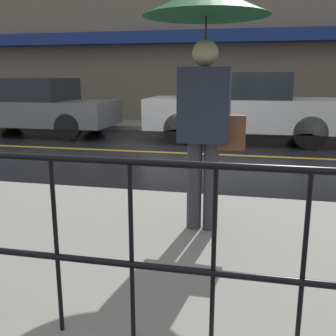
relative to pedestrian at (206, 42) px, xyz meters
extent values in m
plane|color=black|center=(-0.98, 4.10, -1.77)|extent=(80.00, 80.00, 0.00)
cube|color=gray|center=(-0.98, -0.42, -1.71)|extent=(28.00, 2.98, 0.12)
cube|color=gray|center=(-0.98, 7.94, -1.71)|extent=(28.00, 1.63, 0.12)
cube|color=gold|center=(-0.98, 4.10, -1.77)|extent=(25.20, 0.12, 0.01)
cube|color=#706656|center=(-0.98, 8.91, 1.72)|extent=(28.00, 0.30, 6.97)
cube|color=navy|center=(-0.98, 8.48, 0.83)|extent=(16.80, 0.55, 0.35)
cylinder|color=black|center=(-0.57, -1.66, -1.16)|extent=(0.02, 0.02, 0.97)
cylinder|color=black|center=(-0.15, -1.66, -1.16)|extent=(0.02, 0.02, 0.97)
cylinder|color=black|center=(0.26, -1.66, -1.16)|extent=(0.02, 0.02, 0.97)
cylinder|color=black|center=(0.67, -1.66, -1.16)|extent=(0.02, 0.02, 0.97)
cylinder|color=#333338|center=(-0.08, 0.00, -1.25)|extent=(0.13, 0.13, 0.81)
cylinder|color=#333338|center=(0.07, 0.00, -1.25)|extent=(0.13, 0.13, 0.81)
cube|color=#232838|center=(-0.01, 0.00, -0.52)|extent=(0.44, 0.26, 0.64)
sphere|color=tan|center=(-0.01, 0.00, -0.09)|extent=(0.22, 0.22, 0.22)
cylinder|color=#262628|center=(-0.01, 0.00, -0.16)|extent=(0.02, 0.02, 0.72)
cone|color=#144723|center=(-0.01, 0.00, 0.32)|extent=(1.05, 1.05, 0.24)
cube|color=brown|center=(0.24, 0.00, -0.75)|extent=(0.24, 0.12, 0.30)
cube|color=slate|center=(-5.08, 5.84, -1.19)|extent=(4.07, 1.77, 0.61)
cube|color=#1E2328|center=(-5.25, 5.84, -0.61)|extent=(2.12, 1.63, 0.56)
cylinder|color=black|center=(-3.82, 6.61, -1.45)|extent=(0.64, 0.22, 0.64)
cylinder|color=black|center=(-3.82, 5.06, -1.45)|extent=(0.64, 0.22, 0.64)
cylinder|color=black|center=(-6.35, 6.61, -1.45)|extent=(0.64, 0.22, 0.64)
cube|color=silver|center=(0.20, 5.84, -1.13)|extent=(4.43, 1.71, 0.69)
cube|color=#1E2328|center=(0.02, 5.84, -0.49)|extent=(2.30, 1.57, 0.57)
cylinder|color=black|center=(1.57, 6.58, -1.42)|extent=(0.69, 0.22, 0.69)
cylinder|color=black|center=(1.57, 5.09, -1.42)|extent=(0.69, 0.22, 0.69)
cylinder|color=black|center=(-1.17, 6.58, -1.42)|extent=(0.69, 0.22, 0.69)
cylinder|color=black|center=(-1.17, 5.09, -1.42)|extent=(0.69, 0.22, 0.69)
camera|label=1|loc=(0.41, -3.41, -0.28)|focal=42.00mm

